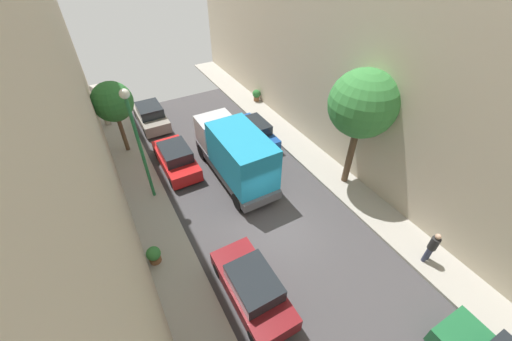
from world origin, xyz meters
The scene contains 17 objects.
ground centered at (0.00, 0.00, 0.00)m, with size 32.00×32.00×0.00m, color #423F42.
sidewalk_left centered at (-5.00, 0.00, 0.07)m, with size 2.00×44.00×0.15m, color #A8A399.
sidewalk_right centered at (5.00, 0.00, 0.07)m, with size 2.00×44.00×0.15m, color #A8A399.
building_right centered at (9.00, 0.00, 7.33)m, with size 6.00×44.00×14.66m, color beige.
parked_car_left_1 centered at (-2.70, -2.40, 0.72)m, with size 1.78×4.20×1.57m.
parked_car_left_2 centered at (-2.70, 7.04, 0.72)m, with size 1.78×4.20×1.57m.
parked_car_left_3 centered at (-2.70, 12.85, 0.72)m, with size 1.78×4.20×1.57m.
parked_car_right_2 centered at (2.70, 7.26, 0.72)m, with size 1.78×4.20×1.57m.
delivery_truck centered at (0.00, 4.45, 1.79)m, with size 2.26×6.60×3.38m.
pedestrian centered at (4.72, -4.68, 1.07)m, with size 0.40×0.36×1.72m.
street_tree_1 centered at (5.24, 1.09, 4.94)m, with size 3.32×3.32×6.49m.
street_tree_2 centered at (-4.96, 10.27, 3.52)m, with size 2.34×2.34×4.57m.
potted_plant_0 centered at (-5.65, 1.07, 0.59)m, with size 0.62×0.62×0.84m.
potted_plant_1 centered at (-5.54, 14.22, 0.63)m, with size 0.57×0.57×0.87m.
potted_plant_2 centered at (5.67, 12.12, 0.67)m, with size 0.65×0.65×0.93m.
potted_plant_4 centered at (-5.73, 15.90, 0.55)m, with size 0.42×0.42×0.75m.
lamp_post centered at (-4.60, 5.23, 4.13)m, with size 0.44×0.44×6.14m.
Camera 1 is at (-5.62, -7.86, 11.82)m, focal length 21.45 mm.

